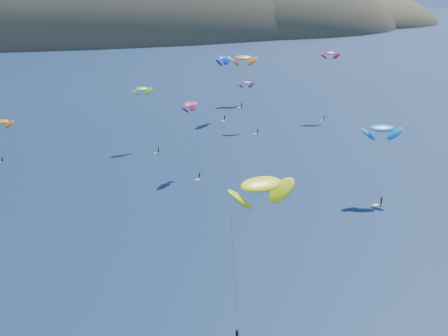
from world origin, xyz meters
TOP-DOWN VIEW (x-y plane):
  - island at (39.40, 562.36)m, footprint 730.00×300.00m
  - kitesurfer_1 at (-44.65, 137.59)m, footprint 7.27×6.64m
  - kitesurfer_2 at (-2.48, 28.79)m, footprint 13.75×12.11m
  - kitesurfer_3 at (-1.22, 137.11)m, footprint 7.35×11.31m
  - kitesurfer_4 at (35.91, 168.47)m, footprint 9.82×9.85m
  - kitesurfer_5 at (46.34, 72.23)m, footprint 10.53×9.57m
  - kitesurfer_6 at (38.49, 149.75)m, footprint 6.42×9.56m
  - kitesurfer_8 at (75.46, 157.65)m, footprint 8.04×6.37m
  - kitesurfer_9 at (5.98, 105.56)m, footprint 7.26×9.91m
  - kitesurfer_11 at (53.80, 195.33)m, footprint 11.65×12.16m

SIDE VIEW (x-z plane):
  - island at x=39.40m, z-range -115.74..94.26m
  - kitesurfer_1 at x=-44.65m, z-range 4.76..18.22m
  - kitesurfer_6 at x=38.49m, z-range 7.60..26.45m
  - kitesurfer_5 at x=46.34m, z-range 7.59..28.26m
  - kitesurfer_3 at x=-1.22m, z-range 8.61..29.71m
  - kitesurfer_11 at x=53.80m, z-range 8.20..31.14m
  - kitesurfer_9 at x=5.98m, z-range 8.92..30.88m
  - kitesurfer_2 at x=-2.48m, z-range 9.68..35.58m
  - kitesurfer_4 at x=35.91m, z-range 10.46..36.78m
  - kitesurfer_8 at x=75.46m, z-range 11.52..38.92m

